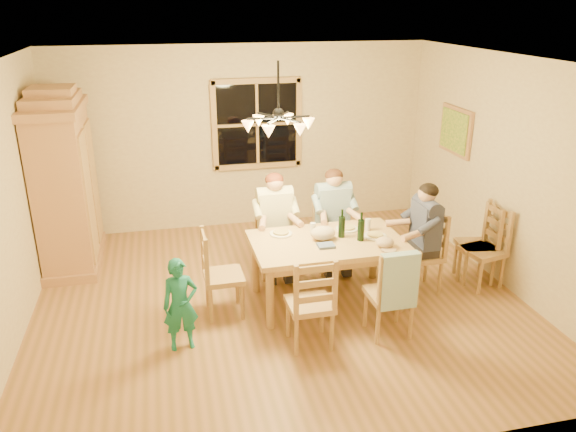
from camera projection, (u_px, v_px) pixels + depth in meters
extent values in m
plane|color=olive|center=(280.00, 300.00, 6.53)|extent=(5.50, 5.50, 0.00)
cube|color=white|center=(278.00, 60.00, 5.56)|extent=(5.50, 5.00, 0.02)
cube|color=tan|center=(244.00, 138.00, 8.32)|extent=(5.50, 0.02, 2.70)
cube|color=tan|center=(4.00, 210.00, 5.47)|extent=(0.02, 5.00, 2.70)
cube|color=tan|center=(506.00, 173.00, 6.62)|extent=(0.02, 5.00, 2.70)
cube|color=black|center=(257.00, 124.00, 8.27)|extent=(1.20, 0.03, 1.20)
cube|color=#A9854A|center=(257.00, 124.00, 8.25)|extent=(1.30, 0.06, 1.30)
cube|color=#A67048|center=(456.00, 131.00, 7.62)|extent=(0.04, 0.78, 0.64)
cube|color=#1E6B2D|center=(454.00, 131.00, 7.61)|extent=(0.02, 0.68, 0.54)
cylinder|color=black|center=(278.00, 88.00, 5.66)|extent=(0.02, 0.02, 0.53)
sphere|color=black|center=(278.00, 114.00, 5.75)|extent=(0.12, 0.12, 0.12)
cylinder|color=black|center=(294.00, 117.00, 5.80)|extent=(0.34, 0.02, 0.02)
cone|color=#FFB259|center=(308.00, 124.00, 5.86)|extent=(0.13, 0.13, 0.12)
cylinder|color=black|center=(283.00, 115.00, 5.91)|extent=(0.19, 0.31, 0.02)
cone|color=#FFB259|center=(288.00, 119.00, 6.08)|extent=(0.13, 0.13, 0.12)
cylinder|color=black|center=(268.00, 115.00, 5.88)|extent=(0.19, 0.31, 0.02)
cone|color=#FFB259|center=(259.00, 121.00, 6.01)|extent=(0.13, 0.13, 0.12)
cylinder|color=black|center=(263.00, 118.00, 5.73)|extent=(0.34, 0.02, 0.02)
cone|color=#FFB259|center=(248.00, 127.00, 5.73)|extent=(0.13, 0.13, 0.12)
cylinder|color=black|center=(274.00, 121.00, 5.62)|extent=(0.19, 0.31, 0.02)
cone|color=#FFB259|center=(269.00, 132.00, 5.51)|extent=(0.13, 0.13, 0.12)
cylinder|color=black|center=(289.00, 120.00, 5.66)|extent=(0.19, 0.31, 0.02)
cone|color=#FFB259|center=(300.00, 130.00, 5.58)|extent=(0.13, 0.13, 0.12)
cube|color=#A67048|center=(66.00, 191.00, 7.12)|extent=(0.60, 1.30, 2.00)
cube|color=#A67048|center=(53.00, 108.00, 6.74)|extent=(0.66, 1.40, 0.10)
cube|color=#A67048|center=(52.00, 99.00, 6.71)|extent=(0.58, 1.00, 0.12)
cube|color=#A67048|center=(51.00, 91.00, 6.67)|extent=(0.52, 0.55, 0.10)
cube|color=#A9854A|center=(89.00, 197.00, 6.88)|extent=(0.03, 0.55, 1.60)
cube|color=#A9854A|center=(94.00, 181.00, 7.48)|extent=(0.03, 0.55, 1.60)
cube|color=#A67048|center=(76.00, 258.00, 7.46)|extent=(0.66, 1.40, 0.12)
cube|color=tan|center=(327.00, 243.00, 6.26)|extent=(1.70, 1.05, 0.06)
cube|color=#A9854A|center=(327.00, 249.00, 6.28)|extent=(1.55, 0.90, 0.10)
cylinder|color=#A9854A|center=(270.00, 298.00, 5.85)|extent=(0.09, 0.09, 0.70)
cylinder|color=#A9854A|center=(402.00, 283.00, 6.18)|extent=(0.09, 0.09, 0.70)
cylinder|color=#A9854A|center=(256.00, 264.00, 6.60)|extent=(0.09, 0.09, 0.70)
cylinder|color=#A9854A|center=(374.00, 252.00, 6.93)|extent=(0.09, 0.09, 0.70)
cube|color=#A9854A|center=(275.00, 241.00, 6.99)|extent=(0.45, 0.43, 0.06)
cube|color=#A9854A|center=(275.00, 221.00, 6.89)|extent=(0.38, 0.05, 0.54)
cube|color=#A9854A|center=(333.00, 236.00, 7.15)|extent=(0.45, 0.43, 0.06)
cube|color=#A9854A|center=(333.00, 216.00, 7.05)|extent=(0.38, 0.05, 0.54)
cube|color=#A9854A|center=(310.00, 304.00, 5.54)|extent=(0.45, 0.43, 0.06)
cube|color=#A9854A|center=(310.00, 280.00, 5.44)|extent=(0.38, 0.05, 0.54)
cube|color=#A9854A|center=(389.00, 294.00, 5.73)|extent=(0.45, 0.43, 0.06)
cube|color=#A9854A|center=(391.00, 271.00, 5.63)|extent=(0.38, 0.05, 0.54)
cube|color=#A9854A|center=(224.00, 277.00, 6.10)|extent=(0.43, 0.45, 0.06)
cube|color=#A9854A|center=(223.00, 254.00, 6.00)|extent=(0.05, 0.38, 0.54)
cube|color=#A9854A|center=(421.00, 255.00, 6.61)|extent=(0.43, 0.45, 0.06)
cube|color=#A9854A|center=(423.00, 234.00, 6.52)|extent=(0.05, 0.38, 0.54)
cube|color=beige|center=(275.00, 212.00, 6.85)|extent=(0.40, 0.22, 0.52)
cube|color=#262328|center=(275.00, 236.00, 6.96)|extent=(0.39, 0.42, 0.14)
sphere|color=tan|center=(275.00, 183.00, 6.71)|extent=(0.21, 0.21, 0.21)
ellipsoid|color=#592614|center=(275.00, 180.00, 6.70)|extent=(0.22, 0.22, 0.17)
cube|color=teal|center=(333.00, 207.00, 7.01)|extent=(0.40, 0.22, 0.52)
cube|color=#262328|center=(333.00, 230.00, 7.12)|extent=(0.39, 0.42, 0.14)
sphere|color=tan|center=(334.00, 178.00, 6.87)|extent=(0.21, 0.21, 0.21)
ellipsoid|color=#381E11|center=(334.00, 176.00, 6.86)|extent=(0.22, 0.22, 0.17)
cube|color=#393D5B|center=(424.00, 224.00, 6.47)|extent=(0.22, 0.40, 0.52)
cube|color=#262328|center=(422.00, 249.00, 6.59)|extent=(0.42, 0.39, 0.14)
sphere|color=tan|center=(427.00, 193.00, 6.34)|extent=(0.21, 0.21, 0.21)
ellipsoid|color=black|center=(428.00, 191.00, 6.33)|extent=(0.22, 0.22, 0.17)
cube|color=#93B6C7|center=(399.00, 281.00, 5.46)|extent=(0.38, 0.10, 0.58)
cylinder|color=black|center=(342.00, 223.00, 6.28)|extent=(0.08, 0.08, 0.33)
cylinder|color=black|center=(361.00, 226.00, 6.19)|extent=(0.08, 0.08, 0.33)
cylinder|color=white|center=(281.00, 234.00, 6.40)|extent=(0.26, 0.26, 0.02)
cylinder|color=white|center=(347.00, 229.00, 6.53)|extent=(0.26, 0.26, 0.02)
cylinder|color=white|center=(375.00, 236.00, 6.33)|extent=(0.26, 0.26, 0.02)
cylinder|color=silver|center=(313.00, 229.00, 6.38)|extent=(0.06, 0.06, 0.14)
cylinder|color=silver|center=(368.00, 224.00, 6.50)|extent=(0.06, 0.06, 0.14)
ellipsoid|color=tan|center=(385.00, 242.00, 6.06)|extent=(0.20, 0.20, 0.11)
cube|color=#4D5F8E|center=(326.00, 246.00, 6.07)|extent=(0.18, 0.14, 0.03)
ellipsoid|color=tan|center=(323.00, 233.00, 6.24)|extent=(0.28, 0.22, 0.15)
imported|color=#1A776B|center=(180.00, 305.00, 5.47)|extent=(0.37, 0.27, 0.96)
cube|color=#A9854A|center=(483.00, 251.00, 6.71)|extent=(0.50, 0.52, 0.06)
cube|color=#A9854A|center=(485.00, 231.00, 6.61)|extent=(0.13, 0.38, 0.54)
cube|color=#A9854A|center=(476.00, 246.00, 6.85)|extent=(0.49, 0.50, 0.06)
cube|color=#A9854A|center=(478.00, 226.00, 6.75)|extent=(0.11, 0.38, 0.54)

